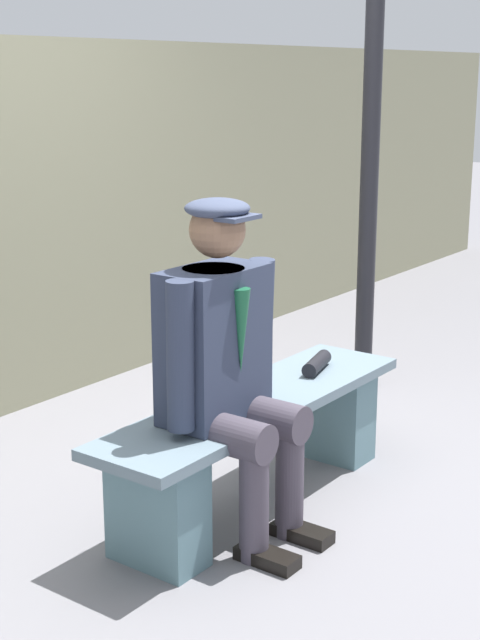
{
  "coord_description": "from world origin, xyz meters",
  "views": [
    {
      "loc": [
        2.94,
        2.09,
        1.74
      ],
      "look_at": [
        0.11,
        0.0,
        0.81
      ],
      "focal_mm": 53.03,
      "sensor_mm": 36.0,
      "label": 1
    }
  ],
  "objects_px": {
    "seated_man": "(227,358)",
    "lamp_post": "(373,79)",
    "bench": "(256,438)",
    "rolled_magazine": "(317,364)"
  },
  "relations": [
    {
      "from": "lamp_post",
      "to": "rolled_magazine",
      "type": "bearing_deg",
      "value": 18.88
    },
    {
      "from": "bench",
      "to": "rolled_magazine",
      "type": "relative_size",
      "value": 6.97
    },
    {
      "from": "seated_man",
      "to": "lamp_post",
      "type": "relative_size",
      "value": 0.46
    },
    {
      "from": "seated_man",
      "to": "lamp_post",
      "type": "distance_m",
      "value": 2.14
    },
    {
      "from": "bench",
      "to": "rolled_magazine",
      "type": "xyz_separation_m",
      "value": [
        -0.45,
        0.01,
        0.21
      ]
    },
    {
      "from": "rolled_magazine",
      "to": "lamp_post",
      "type": "height_order",
      "value": "lamp_post"
    },
    {
      "from": "rolled_magazine",
      "to": "seated_man",
      "type": "bearing_deg",
      "value": 4.17
    },
    {
      "from": "bench",
      "to": "seated_man",
      "type": "distance_m",
      "value": 0.51
    },
    {
      "from": "seated_man",
      "to": "rolled_magazine",
      "type": "relative_size",
      "value": 5.5
    },
    {
      "from": "bench",
      "to": "lamp_post",
      "type": "distance_m",
      "value": 2.15
    }
  ]
}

